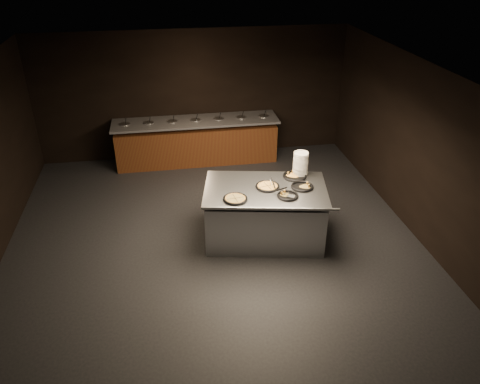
# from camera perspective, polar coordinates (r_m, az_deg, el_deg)

# --- Properties ---
(room) EXTENTS (7.02, 8.02, 2.92)m
(room) POSITION_cam_1_polar(r_m,az_deg,el_deg) (7.15, -3.15, 2.22)
(room) COLOR black
(room) RESTS_ON ground
(salad_bar) EXTENTS (3.70, 0.83, 1.18)m
(salad_bar) POSITION_cam_1_polar(r_m,az_deg,el_deg) (10.79, -5.28, 5.87)
(salad_bar) COLOR brown
(salad_bar) RESTS_ON ground
(serving_counter) EXTENTS (2.23, 1.66, 0.97)m
(serving_counter) POSITION_cam_1_polar(r_m,az_deg,el_deg) (7.99, 3.04, -2.76)
(serving_counter) COLOR silver
(serving_counter) RESTS_ON ground
(plate_stack) EXTENTS (0.26, 0.26, 0.41)m
(plate_stack) POSITION_cam_1_polar(r_m,az_deg,el_deg) (8.16, 7.40, 3.45)
(plate_stack) COLOR silver
(plate_stack) RESTS_ON serving_counter
(pan_veggie_whole) EXTENTS (0.39, 0.39, 0.04)m
(pan_veggie_whole) POSITION_cam_1_polar(r_m,az_deg,el_deg) (7.39, -0.59, -0.82)
(pan_veggie_whole) COLOR black
(pan_veggie_whole) RESTS_ON serving_counter
(pan_cheese_whole) EXTENTS (0.40, 0.40, 0.04)m
(pan_cheese_whole) POSITION_cam_1_polar(r_m,az_deg,el_deg) (7.76, 3.37, 0.70)
(pan_cheese_whole) COLOR black
(pan_cheese_whole) RESTS_ON serving_counter
(pan_cheese_slices_a) EXTENTS (0.41, 0.41, 0.04)m
(pan_cheese_slices_a) POSITION_cam_1_polar(r_m,az_deg,el_deg) (8.14, 6.69, 1.95)
(pan_cheese_slices_a) COLOR black
(pan_cheese_slices_a) RESTS_ON serving_counter
(pan_cheese_slices_b) EXTENTS (0.35, 0.35, 0.04)m
(pan_cheese_slices_b) POSITION_cam_1_polar(r_m,az_deg,el_deg) (7.52, 5.85, -0.43)
(pan_cheese_slices_b) COLOR black
(pan_cheese_slices_b) RESTS_ON serving_counter
(pan_veggie_slices) EXTENTS (0.37, 0.37, 0.04)m
(pan_veggie_slices) POSITION_cam_1_polar(r_m,az_deg,el_deg) (7.82, 7.58, 0.68)
(pan_veggie_slices) COLOR black
(pan_veggie_slices) RESTS_ON serving_counter
(server_left) EXTENTS (0.10, 0.30, 0.15)m
(server_left) POSITION_cam_1_polar(r_m,az_deg,el_deg) (7.77, 3.94, 1.12)
(server_left) COLOR silver
(server_left) RESTS_ON serving_counter
(server_right) EXTENTS (0.32, 0.23, 0.18)m
(server_right) POSITION_cam_1_polar(r_m,az_deg,el_deg) (7.50, 5.32, 0.08)
(server_right) COLOR silver
(server_right) RESTS_ON serving_counter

